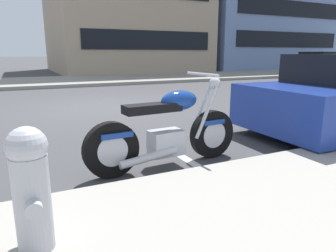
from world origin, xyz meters
TOP-DOWN VIEW (x-y plane):
  - ground_plane at (0.00, 0.00)m, footprint 260.00×260.00m
  - sidewalk_far_curb at (12.00, 7.49)m, footprint 120.00×5.00m
  - parking_stall_stripe at (0.00, -4.39)m, footprint 0.12×2.20m
  - parked_motorcycle at (-0.32, -4.58)m, footprint 2.01×0.62m
  - car_opposite_curb at (13.71, 4.42)m, footprint 4.04×1.86m
  - fire_hydrant at (-1.87, -5.88)m, footprint 0.24×0.36m
  - townhouse_far_uphill at (5.45, 15.73)m, footprint 9.60×11.96m
  - townhouse_near_left at (16.66, 14.42)m, footprint 11.63×9.35m

SIDE VIEW (x-z plane):
  - ground_plane at x=0.00m, z-range 0.00..0.00m
  - parking_stall_stripe at x=0.00m, z-range 0.00..0.01m
  - sidewalk_far_curb at x=12.00m, z-range 0.00..0.14m
  - parked_motorcycle at x=-0.32m, z-range -0.13..0.98m
  - fire_hydrant at x=-1.87m, z-range 0.16..0.95m
  - car_opposite_curb at x=13.71m, z-range -0.03..1.40m
  - townhouse_far_uphill at x=5.45m, z-range 0.00..9.53m
  - townhouse_near_left at x=16.66m, z-range 0.00..10.55m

